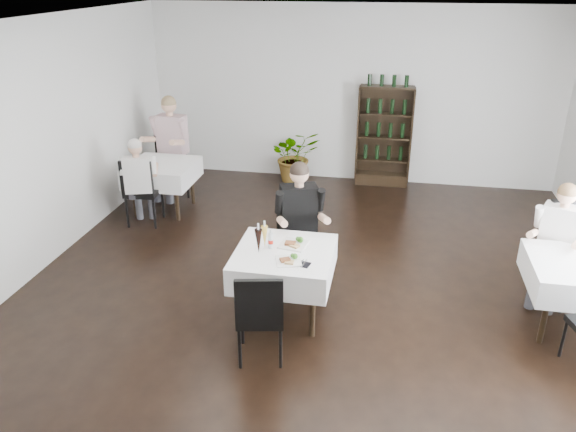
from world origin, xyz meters
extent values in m
plane|color=black|center=(0.00, 0.00, 0.00)|extent=(9.00, 9.00, 0.00)
plane|color=white|center=(0.00, 0.00, 3.00)|extent=(9.00, 9.00, 0.00)
plane|color=white|center=(0.00, 4.50, 1.50)|extent=(7.00, 0.00, 7.00)
cube|color=black|center=(0.60, 4.32, 0.10)|extent=(0.90, 0.28, 0.20)
cylinder|color=black|center=(-0.67, -0.36, 0.35)|extent=(0.06, 0.06, 0.71)
cylinder|color=black|center=(-0.67, 0.36, 0.35)|extent=(0.06, 0.06, 0.71)
cylinder|color=black|center=(0.07, -0.36, 0.35)|extent=(0.06, 0.06, 0.71)
cylinder|color=black|center=(0.07, 0.36, 0.35)|extent=(0.06, 0.06, 0.71)
cube|color=black|center=(-0.30, 0.00, 0.73)|extent=(0.85, 0.85, 0.04)
cube|color=white|center=(-0.30, 0.00, 0.62)|extent=(1.03, 1.03, 0.30)
cylinder|color=black|center=(-3.04, 2.16, 0.35)|extent=(0.06, 0.06, 0.71)
cylinder|color=black|center=(-3.04, 2.84, 0.35)|extent=(0.06, 0.06, 0.71)
cylinder|color=black|center=(-2.36, 2.16, 0.35)|extent=(0.06, 0.06, 0.71)
cylinder|color=black|center=(-2.36, 2.84, 0.35)|extent=(0.06, 0.06, 0.71)
cube|color=black|center=(-2.70, 2.50, 0.73)|extent=(0.80, 0.80, 0.04)
cube|color=white|center=(-2.70, 2.50, 0.62)|extent=(0.98, 0.98, 0.30)
cylinder|color=black|center=(2.36, -0.04, 0.35)|extent=(0.06, 0.06, 0.71)
cylinder|color=black|center=(2.36, 0.64, 0.35)|extent=(0.06, 0.06, 0.71)
imported|color=#225A1E|center=(-0.93, 4.20, 0.47)|extent=(1.07, 1.01, 0.93)
cylinder|color=black|center=(-0.54, 0.47, 0.24)|extent=(0.04, 0.04, 0.48)
cylinder|color=black|center=(-0.53, 0.89, 0.24)|extent=(0.04, 0.04, 0.48)
cylinder|color=black|center=(-0.12, 0.47, 0.24)|extent=(0.04, 0.04, 0.48)
cylinder|color=black|center=(-0.12, 0.88, 0.24)|extent=(0.04, 0.04, 0.48)
cube|color=black|center=(-0.33, 0.68, 0.51)|extent=(0.48, 0.48, 0.07)
cube|color=black|center=(-0.32, 0.89, 0.79)|extent=(0.48, 0.06, 0.52)
cylinder|color=black|center=(-0.23, -0.54, 0.22)|extent=(0.03, 0.03, 0.44)
cylinder|color=black|center=(-0.16, -0.92, 0.22)|extent=(0.03, 0.03, 0.44)
cylinder|color=black|center=(-0.61, -0.62, 0.22)|extent=(0.03, 0.03, 0.44)
cylinder|color=black|center=(-0.53, -0.99, 0.22)|extent=(0.03, 0.03, 0.44)
cube|color=black|center=(-0.38, -0.77, 0.47)|extent=(0.52, 0.52, 0.07)
cube|color=black|center=(-0.34, -0.97, 0.73)|extent=(0.44, 0.13, 0.48)
cylinder|color=black|center=(-2.93, 2.88, 0.26)|extent=(0.04, 0.04, 0.52)
cylinder|color=black|center=(-3.11, 3.29, 0.26)|extent=(0.04, 0.04, 0.52)
cylinder|color=black|center=(-2.52, 3.05, 0.26)|extent=(0.04, 0.04, 0.52)
cylinder|color=black|center=(-2.69, 3.46, 0.26)|extent=(0.04, 0.04, 0.52)
cube|color=black|center=(-2.81, 3.17, 0.55)|extent=(0.67, 0.67, 0.08)
cube|color=black|center=(-2.90, 3.39, 0.85)|extent=(0.50, 0.25, 0.56)
cylinder|color=black|center=(-2.61, 2.22, 0.23)|extent=(0.04, 0.04, 0.47)
cylinder|color=black|center=(-2.58, 1.81, 0.23)|extent=(0.04, 0.04, 0.47)
cylinder|color=black|center=(-3.02, 2.18, 0.23)|extent=(0.04, 0.04, 0.47)
cylinder|color=black|center=(-2.98, 1.78, 0.23)|extent=(0.04, 0.04, 0.47)
cube|color=black|center=(-2.80, 2.00, 0.50)|extent=(0.51, 0.51, 0.07)
cube|color=black|center=(-2.78, 1.78, 0.77)|extent=(0.47, 0.09, 0.51)
cylinder|color=black|center=(2.71, 0.58, 0.26)|extent=(0.04, 0.04, 0.53)
cylinder|color=black|center=(2.56, 1.01, 0.26)|extent=(0.04, 0.04, 0.53)
cube|color=black|center=(2.77, 1.10, 0.87)|extent=(0.52, 0.23, 0.57)
cylinder|color=black|center=(2.50, -0.25, 0.21)|extent=(0.03, 0.03, 0.42)
cube|color=#3B3C43|center=(-0.31, 0.55, 0.59)|extent=(0.29, 0.46, 0.15)
cylinder|color=#3B3C43|center=(-0.24, 0.37, 0.26)|extent=(0.12, 0.12, 0.51)
cube|color=#3B3C43|center=(-0.11, 0.62, 0.59)|extent=(0.29, 0.46, 0.15)
cylinder|color=#3B3C43|center=(-0.05, 0.45, 0.26)|extent=(0.12, 0.12, 0.51)
cube|color=black|center=(-0.28, 0.77, 0.93)|extent=(0.47, 0.36, 0.58)
cylinder|color=#DBA788|center=(-0.41, 0.43, 0.91)|extent=(0.19, 0.33, 0.16)
cylinder|color=#DBA788|center=(0.05, 0.59, 0.91)|extent=(0.19, 0.33, 0.16)
sphere|color=#DBA788|center=(-0.27, 0.75, 1.37)|extent=(0.22, 0.22, 0.22)
sphere|color=black|center=(-0.27, 0.75, 1.40)|extent=(0.22, 0.22, 0.22)
cube|color=#3B3C43|center=(-2.93, 3.02, 0.64)|extent=(0.23, 0.50, 0.16)
cylinder|color=#3B3C43|center=(-2.96, 2.81, 0.28)|extent=(0.13, 0.13, 0.56)
cube|color=#3B3C43|center=(-2.71, 2.98, 0.64)|extent=(0.23, 0.50, 0.16)
cylinder|color=#3B3C43|center=(-2.74, 2.78, 0.28)|extent=(0.13, 0.13, 0.56)
cube|color=#CBA7AB|center=(-2.79, 3.22, 1.02)|extent=(0.49, 0.32, 0.63)
cylinder|color=#DBA788|center=(-3.09, 2.95, 1.00)|extent=(0.14, 0.37, 0.18)
cylinder|color=#DBA788|center=(-2.57, 2.87, 1.00)|extent=(0.14, 0.37, 0.18)
sphere|color=#DBA788|center=(-2.79, 3.19, 1.51)|extent=(0.24, 0.24, 0.24)
sphere|color=olive|center=(-2.79, 3.19, 1.54)|extent=(0.24, 0.24, 0.24)
cube|color=#3B3C43|center=(-2.72, 1.99, 0.52)|extent=(0.24, 0.41, 0.13)
cylinder|color=#3B3C43|center=(-2.77, 2.15, 0.23)|extent=(0.10, 0.10, 0.46)
cube|color=#3B3C43|center=(-2.90, 1.94, 0.52)|extent=(0.24, 0.41, 0.13)
cylinder|color=#3B3C43|center=(-2.95, 2.10, 0.23)|extent=(0.10, 0.10, 0.46)
cube|color=silver|center=(-2.76, 1.80, 0.83)|extent=(0.42, 0.31, 0.51)
cylinder|color=#DBA788|center=(-2.63, 2.10, 0.81)|extent=(0.16, 0.30, 0.14)
cylinder|color=#DBA788|center=(-3.04, 1.97, 0.81)|extent=(0.16, 0.30, 0.14)
sphere|color=#DBA788|center=(-2.76, 1.82, 1.22)|extent=(0.20, 0.20, 0.20)
sphere|color=beige|center=(-2.76, 1.82, 1.25)|extent=(0.20, 0.20, 0.20)
cube|color=#3B3C43|center=(2.46, 0.78, 0.55)|extent=(0.29, 0.43, 0.14)
cylinder|color=#3B3C43|center=(2.39, 0.62, 0.24)|extent=(0.11, 0.11, 0.48)
cube|color=#3B3C43|center=(2.64, 0.70, 0.55)|extent=(0.29, 0.43, 0.14)
cylinder|color=#3B3C43|center=(2.56, 0.54, 0.24)|extent=(0.11, 0.11, 0.48)
cube|color=silver|center=(2.62, 0.91, 0.87)|extent=(0.44, 0.36, 0.54)
cylinder|color=#DBA788|center=(2.31, 0.76, 0.85)|extent=(0.20, 0.31, 0.15)
sphere|color=#DBA788|center=(2.62, 0.89, 1.28)|extent=(0.20, 0.20, 0.20)
sphere|color=brown|center=(2.62, 0.89, 1.30)|extent=(0.20, 0.20, 0.20)
cube|color=white|center=(-0.22, 0.15, 0.78)|extent=(0.32, 0.32, 0.02)
cube|color=#572C18|center=(-0.26, 0.12, 0.80)|extent=(0.11, 0.09, 0.03)
sphere|color=#31681B|center=(-0.16, 0.19, 0.82)|extent=(0.07, 0.07, 0.07)
cube|color=olive|center=(-0.20, 0.08, 0.80)|extent=(0.12, 0.11, 0.02)
cube|color=white|center=(-0.21, -0.23, 0.78)|extent=(0.31, 0.31, 0.02)
cube|color=#572C18|center=(-0.24, -0.25, 0.80)|extent=(0.13, 0.12, 0.02)
sphere|color=#31681B|center=(-0.15, -0.19, 0.82)|extent=(0.06, 0.06, 0.06)
cube|color=olive|center=(-0.19, -0.29, 0.80)|extent=(0.09, 0.07, 0.02)
cone|color=black|center=(-0.55, -0.10, 0.91)|extent=(0.08, 0.08, 0.27)
cylinder|color=silver|center=(-0.55, -0.10, 1.08)|extent=(0.02, 0.02, 0.07)
cone|color=gold|center=(-0.52, 0.05, 0.89)|extent=(0.07, 0.07, 0.25)
cylinder|color=silver|center=(-0.52, 0.05, 1.05)|extent=(0.02, 0.02, 0.06)
cylinder|color=silver|center=(-0.45, 0.04, 0.86)|extent=(0.05, 0.05, 0.17)
cylinder|color=#A01209|center=(-0.45, 0.04, 0.84)|extent=(0.05, 0.05, 0.04)
cylinder|color=silver|center=(-0.45, 0.04, 0.96)|extent=(0.02, 0.02, 0.04)
cube|color=black|center=(-0.06, -0.25, 0.77)|extent=(0.18, 0.15, 0.01)
cylinder|color=silver|center=(-0.08, -0.25, 0.78)|extent=(0.05, 0.17, 0.01)
cylinder|color=silver|center=(-0.05, -0.25, 0.78)|extent=(0.04, 0.17, 0.01)
camera|label=1|loc=(0.72, -5.15, 3.49)|focal=35.00mm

